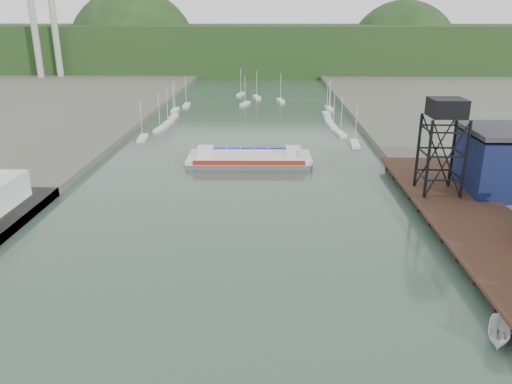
{
  "coord_description": "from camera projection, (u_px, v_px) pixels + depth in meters",
  "views": [
    {
      "loc": [
        6.13,
        -24.15,
        30.67
      ],
      "look_at": [
        3.97,
        51.56,
        4.0
      ],
      "focal_mm": 35.0,
      "sensor_mm": 36.0,
      "label": 1
    }
  ],
  "objects": [
    {
      "name": "east_pier",
      "position": [
        477.0,
        222.0,
        73.92
      ],
      "size": [
        14.0,
        70.0,
        2.45
      ],
      "color": "black",
      "rests_on": "ground"
    },
    {
      "name": "lift_tower",
      "position": [
        446.0,
        114.0,
        81.67
      ],
      "size": [
        6.5,
        6.5,
        16.0
      ],
      "color": "black",
      "rests_on": "east_pier"
    },
    {
      "name": "marina_sailboats",
      "position": [
        252.0,
        115.0,
        163.56
      ],
      "size": [
        57.71,
        92.65,
        0.9
      ],
      "color": "silver",
      "rests_on": "ground"
    },
    {
      "name": "smokestacks",
      "position": [
        43.0,
        18.0,
        245.23
      ],
      "size": [
        11.2,
        8.2,
        60.0
      ],
      "color": "#9D9E99",
      "rests_on": "ground"
    },
    {
      "name": "distant_hills",
      "position": [
        255.0,
        51.0,
        313.91
      ],
      "size": [
        500.0,
        120.0,
        80.0
      ],
      "color": "black",
      "rests_on": "ground"
    },
    {
      "name": "chain_ferry",
      "position": [
        249.0,
        159.0,
        109.84
      ],
      "size": [
        27.09,
        11.5,
        3.87
      ],
      "rotation": [
        0.0,
        0.0,
        0.02
      ],
      "color": "#535356",
      "rests_on": "ground"
    },
    {
      "name": "motorboat",
      "position": [
        499.0,
        334.0,
        49.33
      ],
      "size": [
        4.08,
        5.78,
        2.1
      ],
      "primitive_type": "imported",
      "rotation": [
        0.0,
        0.0,
        -0.42
      ],
      "color": "silver",
      "rests_on": "ground"
    }
  ]
}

